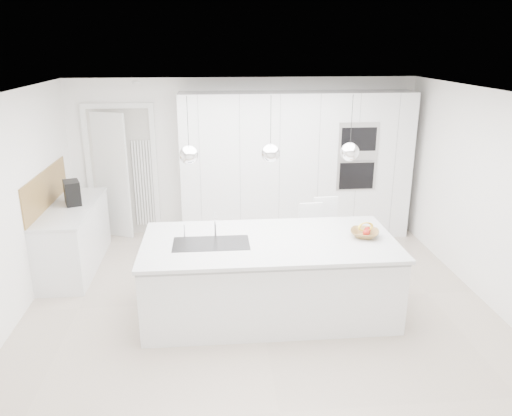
{
  "coord_description": "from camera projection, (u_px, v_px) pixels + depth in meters",
  "views": [
    {
      "loc": [
        -0.51,
        -5.41,
        3.0
      ],
      "look_at": [
        0.0,
        0.3,
        1.1
      ],
      "focal_mm": 35.0,
      "sensor_mm": 36.0,
      "label": 1
    }
  ],
  "objects": [
    {
      "name": "floor",
      "position": [
        258.0,
        301.0,
        6.11
      ],
      "size": [
        5.5,
        5.5,
        0.0
      ],
      "primitive_type": "plane",
      "color": "#B8A694",
      "rests_on": "ground"
    },
    {
      "name": "wall_back",
      "position": [
        244.0,
        157.0,
        8.08
      ],
      "size": [
        5.5,
        0.0,
        5.5
      ],
      "primitive_type": "plane",
      "rotation": [
        1.57,
        0.0,
        0.0
      ],
      "color": "white",
      "rests_on": "ground"
    },
    {
      "name": "wall_left",
      "position": [
        10.0,
        211.0,
        5.48
      ],
      "size": [
        0.0,
        5.0,
        5.0
      ],
      "primitive_type": "plane",
      "rotation": [
        1.57,
        0.0,
        1.57
      ],
      "color": "white",
      "rests_on": "ground"
    },
    {
      "name": "ceiling",
      "position": [
        258.0,
        92.0,
        5.32
      ],
      "size": [
        5.5,
        5.5,
        0.0
      ],
      "primitive_type": "plane",
      "rotation": [
        3.14,
        0.0,
        0.0
      ],
      "color": "white",
      "rests_on": "wall_back"
    },
    {
      "name": "tall_cabinets",
      "position": [
        296.0,
        166.0,
        7.89
      ],
      "size": [
        3.6,
        0.6,
        2.3
      ],
      "primitive_type": "cube",
      "color": "white",
      "rests_on": "floor"
    },
    {
      "name": "oven_stack",
      "position": [
        358.0,
        157.0,
        7.61
      ],
      "size": [
        0.62,
        0.04,
        1.05
      ],
      "primitive_type": null,
      "color": "#A5A5A8",
      "rests_on": "tall_cabinets"
    },
    {
      "name": "doorway_frame",
      "position": [
        122.0,
        173.0,
        7.96
      ],
      "size": [
        1.11,
        0.08,
        2.13
      ],
      "primitive_type": null,
      "color": "white",
      "rests_on": "floor"
    },
    {
      "name": "hallway_door",
      "position": [
        106.0,
        176.0,
        7.89
      ],
      "size": [
        0.76,
        0.38,
        2.0
      ],
      "primitive_type": "cube",
      "rotation": [
        0.0,
        0.0,
        -0.44
      ],
      "color": "white",
      "rests_on": "floor"
    },
    {
      "name": "radiator",
      "position": [
        144.0,
        183.0,
        8.03
      ],
      "size": [
        0.32,
        0.04,
        1.4
      ],
      "primitive_type": null,
      "color": "white",
      "rests_on": "floor"
    },
    {
      "name": "left_base_cabinets",
      "position": [
        74.0,
        238.0,
        6.9
      ],
      "size": [
        0.6,
        1.8,
        0.86
      ],
      "primitive_type": "cube",
      "color": "white",
      "rests_on": "floor"
    },
    {
      "name": "left_worktop",
      "position": [
        70.0,
        208.0,
        6.76
      ],
      "size": [
        0.62,
        1.82,
        0.04
      ],
      "primitive_type": "cube",
      "color": "silver",
      "rests_on": "left_base_cabinets"
    },
    {
      "name": "oak_backsplash",
      "position": [
        46.0,
        189.0,
        6.65
      ],
      "size": [
        0.02,
        1.8,
        0.5
      ],
      "primitive_type": "cube",
      "color": "olive",
      "rests_on": "wall_left"
    },
    {
      "name": "island_base",
      "position": [
        269.0,
        280.0,
        5.7
      ],
      "size": [
        2.8,
        1.2,
        0.86
      ],
      "primitive_type": "cube",
      "color": "white",
      "rests_on": "floor"
    },
    {
      "name": "island_worktop",
      "position": [
        269.0,
        242.0,
        5.6
      ],
      "size": [
        2.84,
        1.4,
        0.04
      ],
      "primitive_type": "cube",
      "color": "silver",
      "rests_on": "island_base"
    },
    {
      "name": "island_sink",
      "position": [
        211.0,
        250.0,
        5.52
      ],
      "size": [
        0.84,
        0.44,
        0.18
      ],
      "primitive_type": null,
      "color": "#3F3F42",
      "rests_on": "island_worktop"
    },
    {
      "name": "island_tap",
      "position": [
        215.0,
        224.0,
        5.64
      ],
      "size": [
        0.02,
        0.02,
        0.3
      ],
      "primitive_type": "cylinder",
      "color": "white",
      "rests_on": "island_worktop"
    },
    {
      "name": "pendant_left",
      "position": [
        189.0,
        155.0,
        5.16
      ],
      "size": [
        0.2,
        0.2,
        0.2
      ],
      "primitive_type": "sphere",
      "color": "white",
      "rests_on": "ceiling"
    },
    {
      "name": "pendant_mid",
      "position": [
        271.0,
        153.0,
        5.23
      ],
      "size": [
        0.2,
        0.2,
        0.2
      ],
      "primitive_type": "sphere",
      "color": "white",
      "rests_on": "ceiling"
    },
    {
      "name": "pendant_right",
      "position": [
        350.0,
        152.0,
        5.3
      ],
      "size": [
        0.2,
        0.2,
        0.2
      ],
      "primitive_type": "sphere",
      "color": "white",
      "rests_on": "ceiling"
    },
    {
      "name": "fruit_bowl",
      "position": [
        365.0,
        233.0,
        5.68
      ],
      "size": [
        0.41,
        0.41,
        0.08
      ],
      "primitive_type": "imported",
      "rotation": [
        0.0,
        0.0,
        -0.33
      ],
      "color": "olive",
      "rests_on": "island_worktop"
    },
    {
      "name": "espresso_machine",
      "position": [
        72.0,
        193.0,
        6.79
      ],
      "size": [
        0.29,
        0.35,
        0.33
      ],
      "primitive_type": "cube",
      "rotation": [
        0.0,
        0.0,
        0.36
      ],
      "color": "black",
      "rests_on": "left_worktop"
    },
    {
      "name": "bar_stool_left",
      "position": [
        312.0,
        242.0,
        6.59
      ],
      "size": [
        0.35,
        0.47,
        1.0
      ],
      "primitive_type": null,
      "rotation": [
        0.0,
        0.0,
        0.06
      ],
      "color": "white",
      "rests_on": "floor"
    },
    {
      "name": "bar_stool_right",
      "position": [
        326.0,
        237.0,
        6.69
      ],
      "size": [
        0.37,
        0.5,
        1.04
      ],
      "primitive_type": null,
      "rotation": [
        0.0,
        0.0,
        0.06
      ],
      "color": "white",
      "rests_on": "floor"
    },
    {
      "name": "apple_a",
      "position": [
        367.0,
        232.0,
        5.64
      ],
      "size": [
        0.07,
        0.07,
        0.07
      ],
      "primitive_type": "sphere",
      "color": "red",
      "rests_on": "fruit_bowl"
    },
    {
      "name": "apple_b",
      "position": [
        366.0,
        233.0,
        5.63
      ],
      "size": [
        0.07,
        0.07,
        0.07
      ],
      "primitive_type": "sphere",
      "color": "red",
      "rests_on": "fruit_bowl"
    },
    {
      "name": "apple_c",
      "position": [
        367.0,
        230.0,
        5.71
      ],
      "size": [
        0.07,
        0.07,
        0.07
      ],
      "primitive_type": "sphere",
      "color": "red",
      "rests_on": "fruit_bowl"
    },
    {
      "name": "banana_bunch",
      "position": [
        366.0,
        227.0,
        5.67
      ],
      "size": [
        0.23,
        0.17,
        0.21
      ],
      "primitive_type": "torus",
      "rotation": [
        1.22,
        0.0,
        0.35
      ],
      "color": "yellow",
      "rests_on": "fruit_bowl"
    }
  ]
}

